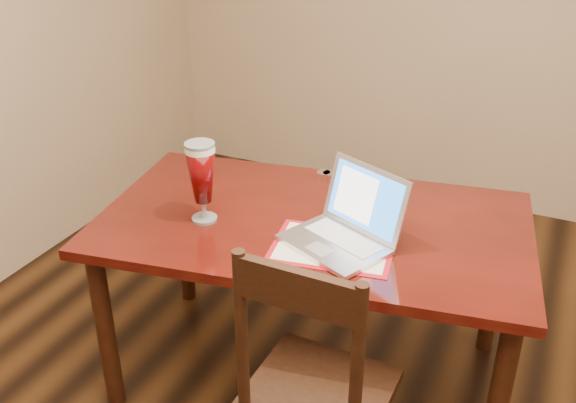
% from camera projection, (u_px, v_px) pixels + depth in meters
% --- Properties ---
extents(dining_table, '(1.77, 1.17, 1.09)m').
position_uv_depth(dining_table, '(310.00, 238.00, 2.51)').
color(dining_table, '#4D0F0A').
rests_on(dining_table, ground).
extents(dining_chair, '(0.46, 0.43, 1.05)m').
position_uv_depth(dining_chair, '(314.00, 393.00, 2.04)').
color(dining_chair, black).
rests_on(dining_chair, ground).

